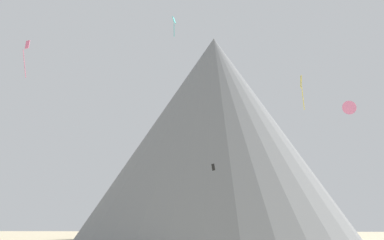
{
  "coord_description": "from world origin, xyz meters",
  "views": [
    {
      "loc": [
        3.17,
        -24.32,
        4.3
      ],
      "look_at": [
        -2.62,
        35.99,
        17.14
      ],
      "focal_mm": 45.06,
      "sensor_mm": 36.0,
      "label": 1
    }
  ],
  "objects_px": {
    "kite_rainbow_high": "(26,51)",
    "kite_pink_mid": "(349,108)",
    "rock_massif": "(216,137)",
    "kite_yellow_mid": "(301,85)",
    "kite_teal_high": "(174,23)",
    "kite_black_low": "(213,167)"
  },
  "relations": [
    {
      "from": "kite_rainbow_high",
      "to": "kite_pink_mid",
      "type": "distance_m",
      "value": 52.67
    },
    {
      "from": "rock_massif",
      "to": "kite_yellow_mid",
      "type": "height_order",
      "value": "rock_massif"
    },
    {
      "from": "kite_teal_high",
      "to": "kite_pink_mid",
      "type": "relative_size",
      "value": 1.28
    },
    {
      "from": "kite_rainbow_high",
      "to": "kite_black_low",
      "type": "relative_size",
      "value": 4.09
    },
    {
      "from": "kite_pink_mid",
      "to": "kite_yellow_mid",
      "type": "height_order",
      "value": "kite_pink_mid"
    },
    {
      "from": "rock_massif",
      "to": "kite_yellow_mid",
      "type": "xyz_separation_m",
      "value": [
        14.28,
        -58.17,
        -3.17
      ]
    },
    {
      "from": "kite_pink_mid",
      "to": "kite_black_low",
      "type": "bearing_deg",
      "value": -0.5
    },
    {
      "from": "rock_massif",
      "to": "kite_pink_mid",
      "type": "distance_m",
      "value": 46.99
    },
    {
      "from": "rock_massif",
      "to": "kite_black_low",
      "type": "height_order",
      "value": "rock_massif"
    },
    {
      "from": "kite_rainbow_high",
      "to": "kite_black_low",
      "type": "xyz_separation_m",
      "value": [
        22.47,
        26.53,
        -12.17
      ]
    },
    {
      "from": "kite_rainbow_high",
      "to": "kite_teal_high",
      "type": "bearing_deg",
      "value": 79.21
    },
    {
      "from": "kite_black_low",
      "to": "rock_massif",
      "type": "bearing_deg",
      "value": -41.85
    },
    {
      "from": "kite_yellow_mid",
      "to": "kite_black_low",
      "type": "bearing_deg",
      "value": 78.81
    },
    {
      "from": "rock_massif",
      "to": "kite_pink_mid",
      "type": "bearing_deg",
      "value": -58.38
    },
    {
      "from": "rock_massif",
      "to": "kite_pink_mid",
      "type": "height_order",
      "value": "rock_massif"
    },
    {
      "from": "kite_rainbow_high",
      "to": "kite_black_low",
      "type": "distance_m",
      "value": 36.84
    },
    {
      "from": "kite_teal_high",
      "to": "kite_rainbow_high",
      "type": "height_order",
      "value": "kite_teal_high"
    },
    {
      "from": "kite_rainbow_high",
      "to": "kite_pink_mid",
      "type": "xyz_separation_m",
      "value": [
        45.82,
        25.88,
        -2.32
      ]
    },
    {
      "from": "kite_pink_mid",
      "to": "kite_yellow_mid",
      "type": "bearing_deg",
      "value": 61.53
    },
    {
      "from": "rock_massif",
      "to": "kite_yellow_mid",
      "type": "relative_size",
      "value": 20.33
    },
    {
      "from": "kite_teal_high",
      "to": "kite_pink_mid",
      "type": "height_order",
      "value": "kite_teal_high"
    },
    {
      "from": "rock_massif",
      "to": "kite_teal_high",
      "type": "height_order",
      "value": "rock_massif"
    }
  ]
}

